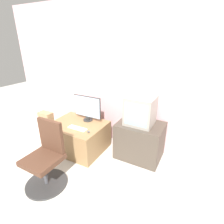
# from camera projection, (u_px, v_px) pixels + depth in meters

# --- Properties ---
(ground_plane) EXTENTS (12.00, 12.00, 0.00)m
(ground_plane) POSITION_uv_depth(u_px,v_px,m) (59.00, 172.00, 2.74)
(ground_plane) COLOR beige
(wall_back) EXTENTS (4.40, 0.05, 2.60)m
(wall_back) POSITION_uv_depth(u_px,v_px,m) (101.00, 75.00, 3.31)
(wall_back) COLOR beige
(wall_back) RESTS_ON ground_plane
(desk) EXTENTS (0.97, 0.78, 0.51)m
(desk) POSITION_uv_depth(u_px,v_px,m) (78.00, 136.00, 3.26)
(desk) COLOR #937047
(desk) RESTS_ON ground_plane
(side_stand) EXTENTS (0.76, 0.57, 0.64)m
(side_stand) POSITION_uv_depth(u_px,v_px,m) (140.00, 140.00, 3.01)
(side_stand) COLOR #4C4238
(side_stand) RESTS_ON ground_plane
(main_monitor) EXTENTS (0.56, 0.17, 0.48)m
(main_monitor) POSITION_uv_depth(u_px,v_px,m) (87.00, 108.00, 3.20)
(main_monitor) COLOR #2D2D2D
(main_monitor) RESTS_ON desk
(keyboard) EXTENTS (0.35, 0.11, 0.01)m
(keyboard) POSITION_uv_depth(u_px,v_px,m) (77.00, 128.00, 2.99)
(keyboard) COLOR white
(keyboard) RESTS_ON desk
(mouse) EXTENTS (0.05, 0.04, 0.03)m
(mouse) POSITION_uv_depth(u_px,v_px,m) (89.00, 132.00, 2.86)
(mouse) COLOR #4C4C51
(mouse) RESTS_ON desk
(crt_tv) EXTENTS (0.44, 0.42, 0.46)m
(crt_tv) POSITION_uv_depth(u_px,v_px,m) (140.00, 111.00, 2.81)
(crt_tv) COLOR gray
(crt_tv) RESTS_ON side_stand
(office_chair) EXTENTS (0.58, 0.58, 0.94)m
(office_chair) POSITION_uv_depth(u_px,v_px,m) (46.00, 161.00, 2.41)
(office_chair) COLOR #333333
(office_chair) RESTS_ON ground_plane
(cardboard_box_lower) EXTENTS (0.34, 0.17, 0.35)m
(cardboard_box_lower) POSITION_uv_depth(u_px,v_px,m) (48.00, 131.00, 3.61)
(cardboard_box_lower) COLOR #D1B27F
(cardboard_box_lower) RESTS_ON ground_plane
(cardboard_box_upper) EXTENTS (0.28, 0.16, 0.24)m
(cardboard_box_upper) POSITION_uv_depth(u_px,v_px,m) (46.00, 118.00, 3.50)
(cardboard_box_upper) COLOR #A3845B
(cardboard_box_upper) RESTS_ON cardboard_box_lower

